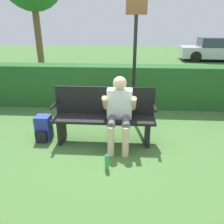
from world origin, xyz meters
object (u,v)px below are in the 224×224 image
object	(u,v)px
signpost	(135,55)
parked_car	(215,50)
park_bench	(104,115)
water_bottle	(107,162)
person_seated	(119,109)
backpack	(44,128)

from	to	relation	value
signpost	parked_car	distance (m)	10.56
park_bench	water_bottle	distance (m)	0.98
park_bench	signpost	xyz separation A→B (m)	(0.54, 0.97, 0.92)
person_seated	water_bottle	size ratio (longest dim) A/B	4.74
water_bottle	signpost	size ratio (longest dim) A/B	0.10
backpack	water_bottle	bearing A→B (deg)	-34.65
person_seated	signpost	xyz separation A→B (m)	(0.27, 1.11, 0.74)
water_bottle	parked_car	xyz separation A→B (m)	(5.49, 11.09, 0.50)
person_seated	parked_car	distance (m)	11.63
signpost	parked_car	world-z (taller)	signpost
signpost	parked_car	xyz separation A→B (m)	(5.08, 9.23, -0.80)
park_bench	signpost	distance (m)	1.44
person_seated	parked_car	size ratio (longest dim) A/B	0.29
person_seated	backpack	distance (m)	1.48
signpost	park_bench	bearing A→B (deg)	-118.97
water_bottle	parked_car	distance (m)	12.38
backpack	parked_car	size ratio (longest dim) A/B	0.11
person_seated	signpost	size ratio (longest dim) A/B	0.49
water_bottle	signpost	distance (m)	2.31
water_bottle	park_bench	bearing A→B (deg)	97.80
park_bench	parked_car	distance (m)	11.64
person_seated	water_bottle	world-z (taller)	person_seated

